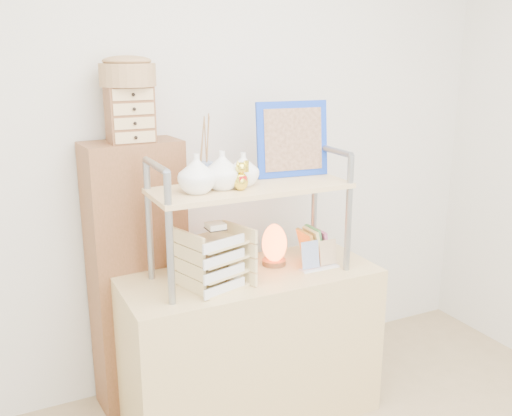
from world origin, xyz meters
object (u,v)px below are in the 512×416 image
Objects in this scene: desk at (251,346)px; letter_tray at (216,261)px; salt_lamp at (274,244)px; cabinet at (138,277)px.

letter_tray is (-0.20, -0.06, 0.49)m from desk.
desk is 0.54m from letter_tray.
letter_tray is at bearing -160.51° from salt_lamp.
desk is 0.51m from salt_lamp.
desk is at bearing -158.44° from salt_lamp.
letter_tray is (0.24, -0.43, 0.19)m from cabinet.
desk is at bearing 17.88° from letter_tray.
letter_tray is at bearing -65.73° from cabinet.
salt_lamp is at bearing 21.56° from desk.
cabinet is at bearing 118.74° from letter_tray.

